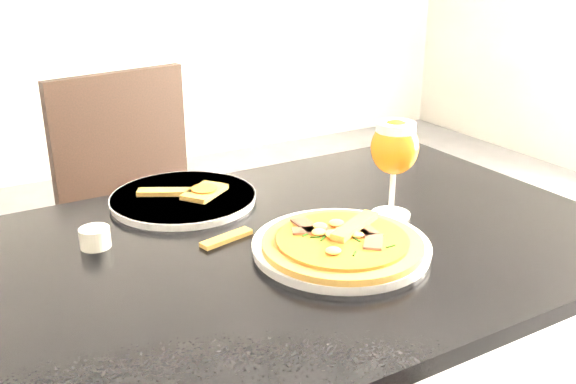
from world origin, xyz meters
TOP-DOWN VIEW (x-y plane):
  - dining_table at (-0.21, 0.25)m, footprint 1.21×0.81m
  - chair_far at (-0.28, 0.97)m, footprint 0.51×0.51m
  - plate_main at (-0.18, 0.17)m, footprint 0.37×0.37m
  - pizza at (-0.18, 0.16)m, footprint 0.28×0.28m
  - plate_second at (-0.33, 0.53)m, footprint 0.35×0.35m
  - crust_scraps at (-0.32, 0.53)m, footprint 0.19×0.14m
  - loose_crust at (-0.33, 0.32)m, footprint 0.11×0.05m
  - sauce_cup at (-0.55, 0.41)m, footprint 0.05×0.05m
  - beer_glass at (0.00, 0.26)m, footprint 0.09×0.09m

SIDE VIEW (x-z plane):
  - chair_far at x=-0.28m, z-range 0.05..0.98m
  - dining_table at x=-0.21m, z-range 0.28..1.03m
  - loose_crust at x=-0.33m, z-range 0.75..0.76m
  - plate_second at x=-0.33m, z-range 0.75..0.77m
  - plate_main at x=-0.18m, z-range 0.75..0.77m
  - sauce_cup at x=-0.55m, z-range 0.75..0.79m
  - crust_scraps at x=-0.32m, z-range 0.76..0.78m
  - pizza at x=-0.18m, z-range 0.76..0.79m
  - beer_glass at x=0.00m, z-range 0.79..0.99m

